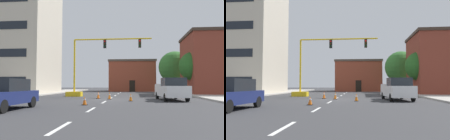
{
  "view_description": "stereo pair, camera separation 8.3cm",
  "coord_description": "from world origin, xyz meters",
  "views": [
    {
      "loc": [
        2.44,
        -21.5,
        1.42
      ],
      "look_at": [
        -0.36,
        7.38,
        3.21
      ],
      "focal_mm": 37.27,
      "sensor_mm": 36.0,
      "label": 1
    },
    {
      "loc": [
        2.52,
        -21.49,
        1.42
      ],
      "look_at": [
        -0.36,
        7.38,
        3.21
      ],
      "focal_mm": 37.27,
      "sensor_mm": 36.0,
      "label": 2
    }
  ],
  "objects": [
    {
      "name": "lane_stripe_seg_5",
      "position": [
        0.0,
        13.5,
        0.0
      ],
      "size": [
        0.16,
        2.4,
        0.01
      ],
      "primitive_type": "cube",
      "color": "silver",
      "rests_on": "ground_plane"
    },
    {
      "name": "lane_stripe_seg_4",
      "position": [
        0.0,
        8.0,
        0.0
      ],
      "size": [
        0.16,
        2.4,
        0.01
      ],
      "primitive_type": "cube",
      "color": "silver",
      "rests_on": "ground_plane"
    },
    {
      "name": "traffic_cone_roadside_b",
      "position": [
        2.11,
        -1.67,
        0.32
      ],
      "size": [
        0.36,
        0.36,
        0.65
      ],
      "color": "black",
      "rests_on": "ground_plane"
    },
    {
      "name": "lane_stripe_seg_0",
      "position": [
        0.0,
        -14.0,
        0.0
      ],
      "size": [
        0.16,
        2.4,
        0.01
      ],
      "primitive_type": "cube",
      "color": "silver",
      "rests_on": "ground_plane"
    },
    {
      "name": "lane_stripe_seg_6",
      "position": [
        0.0,
        19.0,
        0.0
      ],
      "size": [
        0.16,
        2.4,
        0.01
      ],
      "primitive_type": "cube",
      "color": "silver",
      "rests_on": "ground_plane"
    },
    {
      "name": "traffic_cone_roadside_d",
      "position": [
        -1.15,
        1.41,
        0.35
      ],
      "size": [
        0.36,
        0.36,
        0.72
      ],
      "color": "black",
      "rests_on": "ground_plane"
    },
    {
      "name": "building_brick_center",
      "position": [
        2.0,
        28.37,
        3.18
      ],
      "size": [
        9.52,
        9.57,
        6.34
      ],
      "color": "brown",
      "rests_on": "ground_plane"
    },
    {
      "name": "traffic_cone_roadside_c",
      "position": [
        0.06,
        0.62,
        0.34
      ],
      "size": [
        0.36,
        0.36,
        0.7
      ],
      "color": "black",
      "rests_on": "ground_plane"
    },
    {
      "name": "sidewalk_left",
      "position": [
        -12.08,
        8.0,
        0.07
      ],
      "size": [
        6.0,
        56.0,
        0.14
      ],
      "primitive_type": "cube",
      "color": "#B2ADA3",
      "rests_on": "ground_plane"
    },
    {
      "name": "traffic_signal_gantry",
      "position": [
        -3.33,
        5.47,
        2.3
      ],
      "size": [
        10.01,
        1.2,
        6.83
      ],
      "color": "yellow",
      "rests_on": "ground_plane"
    },
    {
      "name": "traffic_cone_roadside_a",
      "position": [
        -0.98,
        -5.73,
        0.3
      ],
      "size": [
        0.36,
        0.36,
        0.6
      ],
      "color": "black",
      "rests_on": "ground_plane"
    },
    {
      "name": "tree_right_far",
      "position": [
        9.66,
        21.0,
        4.48
      ],
      "size": [
        5.75,
        5.75,
        7.36
      ],
      "color": "brown",
      "rests_on": "ground_plane"
    },
    {
      "name": "sidewalk_right",
      "position": [
        12.08,
        8.0,
        0.07
      ],
      "size": [
        6.0,
        56.0,
        0.14
      ],
      "primitive_type": "cube",
      "color": "#B2ADA3",
      "rests_on": "ground_plane"
    },
    {
      "name": "building_tall_left",
      "position": [
        -18.27,
        13.2,
        9.55
      ],
      "size": [
        16.11,
        11.04,
        19.08
      ],
      "color": "beige",
      "rests_on": "ground_plane"
    },
    {
      "name": "ground_plane",
      "position": [
        0.0,
        0.0,
        0.0
      ],
      "size": [
        160.0,
        160.0,
        0.0
      ],
      "primitive_type": "plane",
      "color": "#38383A"
    },
    {
      "name": "lane_stripe_seg_3",
      "position": [
        0.0,
        2.5,
        0.0
      ],
      "size": [
        0.16,
        2.4,
        0.01
      ],
      "primitive_type": "cube",
      "color": "silver",
      "rests_on": "ground_plane"
    },
    {
      "name": "tree_right_mid",
      "position": [
        10.53,
        11.13,
        3.88
      ],
      "size": [
        4.03,
        4.03,
        5.91
      ],
      "color": "brown",
      "rests_on": "ground_plane"
    },
    {
      "name": "pickup_truck_white",
      "position": [
        5.74,
        -0.04,
        0.97
      ],
      "size": [
        2.47,
        5.55,
        1.99
      ],
      "color": "white",
      "rests_on": "ground_plane"
    },
    {
      "name": "sedan_navy_near_left",
      "position": [
        -4.76,
        -9.05,
        0.89
      ],
      "size": [
        2.01,
        4.56,
        1.74
      ],
      "color": "navy",
      "rests_on": "ground_plane"
    },
    {
      "name": "lane_stripe_seg_2",
      "position": [
        0.0,
        -3.0,
        0.0
      ],
      "size": [
        0.16,
        2.4,
        0.01
      ],
      "primitive_type": "cube",
      "color": "silver",
      "rests_on": "ground_plane"
    },
    {
      "name": "lane_stripe_seg_1",
      "position": [
        0.0,
        -8.5,
        0.0
      ],
      "size": [
        0.16,
        2.4,
        0.01
      ],
      "primitive_type": "cube",
      "color": "silver",
      "rests_on": "ground_plane"
    }
  ]
}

